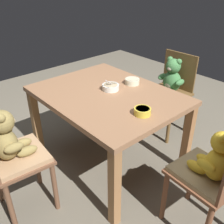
# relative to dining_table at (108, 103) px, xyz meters

# --- Properties ---
(ground_plane) EXTENTS (5.20, 5.20, 0.04)m
(ground_plane) POSITION_rel_dining_table_xyz_m (0.00, 0.00, -0.63)
(ground_plane) COLOR #706857
(dining_table) EXTENTS (1.19, 0.92, 0.70)m
(dining_table) POSITION_rel_dining_table_xyz_m (0.00, 0.00, 0.00)
(dining_table) COLOR #966949
(dining_table) RESTS_ON ground_plane
(teddy_chair_near_right) EXTENTS (0.42, 0.39, 0.95)m
(teddy_chair_near_right) POSITION_rel_dining_table_xyz_m (0.98, 0.00, -0.07)
(teddy_chair_near_right) COLOR brown
(teddy_chair_near_right) RESTS_ON ground_plane
(teddy_chair_far_center) EXTENTS (0.43, 0.41, 0.85)m
(teddy_chair_far_center) POSITION_rel_dining_table_xyz_m (0.02, 0.85, -0.06)
(teddy_chair_far_center) COLOR brown
(teddy_chair_far_center) RESTS_ON ground_plane
(teddy_chair_near_front) EXTENTS (0.43, 0.41, 0.86)m
(teddy_chair_near_front) POSITION_rel_dining_table_xyz_m (-0.01, -0.84, -0.05)
(teddy_chair_near_front) COLOR brown
(teddy_chair_near_front) RESTS_ON ground_plane
(porridge_bowl_white_center) EXTENTS (0.14, 0.15, 0.12)m
(porridge_bowl_white_center) POSITION_rel_dining_table_xyz_m (-0.04, 0.07, 0.11)
(porridge_bowl_white_center) COLOR silver
(porridge_bowl_white_center) RESTS_ON dining_table
(porridge_bowl_cream_far_center) EXTENTS (0.13, 0.13, 0.05)m
(porridge_bowl_cream_far_center) POSITION_rel_dining_table_xyz_m (0.00, 0.29, 0.12)
(porridge_bowl_cream_far_center) COLOR beige
(porridge_bowl_cream_far_center) RESTS_ON dining_table
(porridge_bowl_yellow_near_right) EXTENTS (0.12, 0.12, 0.05)m
(porridge_bowl_yellow_near_right) POSITION_rel_dining_table_xyz_m (0.43, -0.04, 0.12)
(porridge_bowl_yellow_near_right) COLOR yellow
(porridge_bowl_yellow_near_right) RESTS_ON dining_table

